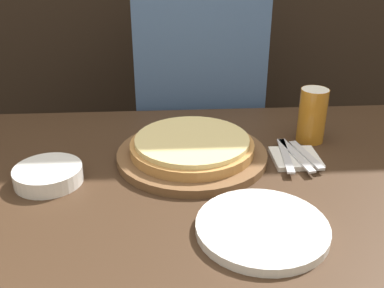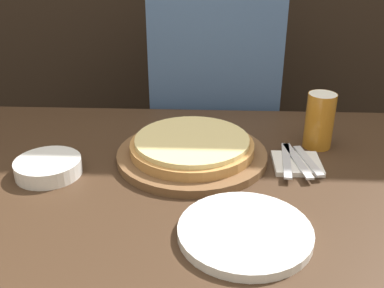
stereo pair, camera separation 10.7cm
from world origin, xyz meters
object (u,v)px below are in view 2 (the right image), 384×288
(pizza_on_board, at_px, (192,150))
(dinner_knife, at_px, (297,160))
(beer_glass, at_px, (320,118))
(fork, at_px, (286,160))
(spoon, at_px, (308,161))
(dinner_plate, at_px, (245,232))
(side_bowl, at_px, (48,167))
(diner_person, at_px, (214,115))

(pizza_on_board, bearing_deg, dinner_knife, -5.49)
(beer_glass, xyz_separation_m, fork, (-0.09, -0.11, -0.06))
(fork, relative_size, spoon, 1.18)
(spoon, bearing_deg, dinner_plate, -120.85)
(side_bowl, distance_m, fork, 0.55)
(dinner_plate, xyz_separation_m, dinner_knife, (0.14, 0.27, 0.01))
(beer_glass, xyz_separation_m, side_bowl, (-0.64, -0.17, -0.06))
(beer_glass, xyz_separation_m, dinner_knife, (-0.07, -0.11, -0.06))
(beer_glass, relative_size, fork, 0.80)
(beer_glass, height_order, dinner_plate, beer_glass)
(diner_person, bearing_deg, fork, -71.25)
(dinner_plate, height_order, diner_person, diner_person)
(pizza_on_board, height_order, dinner_plate, pizza_on_board)
(pizza_on_board, distance_m, fork, 0.22)
(diner_person, bearing_deg, beer_glass, -56.05)
(side_bowl, bearing_deg, pizza_on_board, 15.53)
(side_bowl, bearing_deg, dinner_plate, -25.81)
(beer_glass, relative_size, dinner_plate, 0.57)
(pizza_on_board, height_order, diner_person, diner_person)
(dinner_knife, height_order, diner_person, diner_person)
(beer_glass, xyz_separation_m, dinner_plate, (-0.21, -0.38, -0.07))
(pizza_on_board, relative_size, dinner_plate, 1.47)
(side_bowl, height_order, fork, side_bowl)
(beer_glass, distance_m, fork, 0.16)
(pizza_on_board, bearing_deg, dinner_plate, -69.79)
(beer_glass, relative_size, side_bowl, 0.95)
(dinner_knife, xyz_separation_m, spoon, (0.03, 0.00, 0.00))
(beer_glass, distance_m, dinner_plate, 0.44)
(pizza_on_board, relative_size, spoon, 2.43)
(spoon, bearing_deg, pizza_on_board, 175.01)
(side_bowl, bearing_deg, beer_glass, 15.36)
(spoon, distance_m, diner_person, 0.55)
(dinner_plate, distance_m, dinner_knife, 0.31)
(dinner_knife, bearing_deg, spoon, 0.00)
(dinner_knife, bearing_deg, dinner_plate, -116.84)
(side_bowl, distance_m, spoon, 0.60)
(spoon, bearing_deg, diner_person, 113.74)
(pizza_on_board, bearing_deg, side_bowl, -164.47)
(fork, xyz_separation_m, dinner_knife, (0.03, -0.00, 0.00))
(pizza_on_board, distance_m, dinner_plate, 0.32)
(pizza_on_board, relative_size, beer_glass, 2.56)
(fork, bearing_deg, dinner_plate, -112.52)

